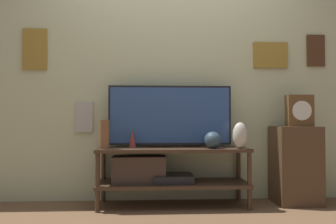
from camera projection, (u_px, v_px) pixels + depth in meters
ground_plane at (175, 213)px, 2.77m from camera, size 12.00×12.00×0.00m
wall_back at (171, 65)px, 3.31m from camera, size 6.40×0.08×2.70m
media_console at (160, 169)px, 3.02m from camera, size 1.39×0.42×0.54m
television at (170, 115)px, 3.13m from camera, size 1.17×0.05×0.59m
vase_urn_stoneware at (240, 136)px, 2.93m from camera, size 0.13×0.11×0.24m
vase_slim_bronze at (133, 138)px, 3.02m from camera, size 0.07×0.07×0.17m
vase_round_glass at (213, 140)px, 2.96m from camera, size 0.15×0.15×0.15m
vase_tall_ceramic at (104, 134)px, 2.89m from camera, size 0.09×0.09×0.26m
side_table at (295, 165)px, 3.12m from camera, size 0.40×0.36×0.73m
mantel_clock at (299, 111)px, 3.11m from camera, size 0.25×0.11×0.30m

